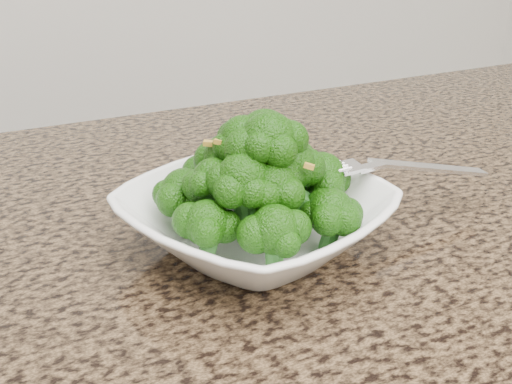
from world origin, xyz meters
name	(u,v)px	position (x,y,z in m)	size (l,w,h in m)	color
granite_counter	(270,364)	(0.00, 0.30, 0.89)	(1.64, 1.04, 0.03)	brown
bowl	(256,220)	(0.05, 0.42, 0.92)	(0.20, 0.20, 0.05)	white
broccoli_pile	(256,147)	(0.05, 0.42, 0.99)	(0.18, 0.18, 0.08)	#1A5409
garlic_topping	(256,95)	(0.05, 0.42, 1.03)	(0.11, 0.11, 0.01)	gold
fork	(375,166)	(0.16, 0.41, 0.96)	(0.20, 0.03, 0.01)	silver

